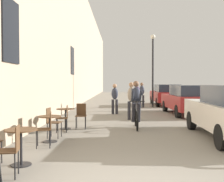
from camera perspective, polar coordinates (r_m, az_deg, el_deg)
name	(u,v)px	position (r m, az deg, el deg)	size (l,w,h in m)	color
building_facade_left	(70,35)	(18.13, -8.86, 11.65)	(0.54, 68.00, 9.53)	tan
cafe_table_near	(21,139)	(5.71, -18.68, -9.62)	(0.64, 0.64, 0.72)	black
cafe_chair_near_toward_street	(11,147)	(5.07, -20.51, -11.12)	(0.44, 0.44, 0.89)	black
cafe_table_mid	(50,123)	(7.71, -13.04, -6.63)	(0.64, 0.64, 0.72)	black
cafe_chair_mid_toward_street	(52,120)	(8.26, -12.59, -6.09)	(0.42, 0.42, 0.89)	black
cafe_chair_mid_toward_wall	(47,127)	(7.11, -13.67, -7.38)	(0.45, 0.45, 0.89)	black
cafe_table_far	(65,114)	(9.76, -9.83, -4.86)	(0.64, 0.64, 0.72)	black
cafe_chair_far_toward_street	(81,114)	(9.74, -6.56, -4.87)	(0.40, 0.40, 0.89)	black
cafe_chair_far_toward_wall	(64,116)	(9.16, -10.09, -5.32)	(0.42, 0.42, 0.89)	black
cyclist_on_bicycle	(136,106)	(9.88, 5.14, -3.07)	(0.52, 1.76, 1.74)	black
pedestrian_near	(131,99)	(11.93, 4.11, -1.63)	(0.38, 0.30, 1.67)	#26262D
pedestrian_mid	(115,97)	(14.13, 0.58, -1.29)	(0.34, 0.24, 1.59)	#26262D
pedestrian_far	(137,95)	(15.66, 5.31, -0.83)	(0.36, 0.27, 1.67)	#26262D
pedestrian_furthest	(142,93)	(18.12, 6.31, -0.50)	(0.38, 0.29, 1.66)	#26262D
street_lamp	(153,61)	(18.48, 8.63, 6.28)	(0.32, 0.32, 4.90)	black
parked_car_second	(187,99)	(14.42, 15.57, -1.71)	(1.94, 4.33, 1.52)	maroon
parked_car_third	(166,95)	(20.01, 11.31, -0.73)	(1.83, 4.28, 1.52)	maroon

